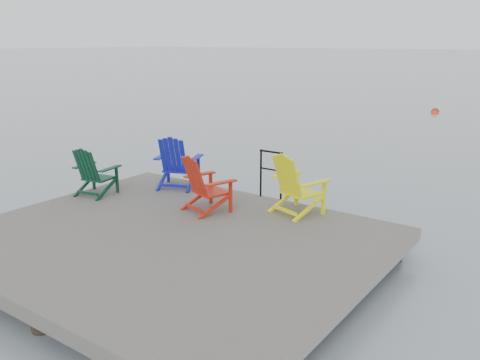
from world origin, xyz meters
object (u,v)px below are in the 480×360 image
Objects in this scene: handrail at (271,170)px; chair_yellow at (296,184)px; chair_green at (94,171)px; buoy_b at (435,112)px; buoy_a at (435,114)px; chair_red at (204,183)px; chair_blue at (177,162)px.

handrail is 0.87× the size of chair_yellow.
buoy_b is (1.03, 19.39, -0.96)m from chair_green.
buoy_b reaches higher than buoy_a.
buoy_a is (-2.41, 17.44, -1.02)m from chair_yellow.
buoy_a is at bearing 114.93° from chair_yellow.
chair_yellow reaches higher than chair_red.
buoy_b is at bearing 67.70° from chair_blue.
handrail is 0.86× the size of chair_blue.
chair_green is at bearing -93.65° from buoy_a.
chair_red is at bearing -52.53° from chair_blue.
chair_blue is at bearing 167.85° from chair_red.
chair_blue is 1.07× the size of chair_red.
buoy_b is (-0.17, 0.68, 0.00)m from buoy_a.
chair_blue is at bearing -163.01° from chair_yellow.
chair_green is at bearing -143.52° from chair_yellow.
chair_blue reaches higher than buoy_a.
chair_yellow is (0.79, -0.48, -0.02)m from handrail.
chair_blue is (0.94, 1.27, 0.06)m from chair_green.
handrail is 2.32× the size of buoy_b.
chair_red is (1.36, -0.80, -0.03)m from chair_blue.
chair_green is 18.77m from buoy_a.
handrail is at bearing -84.54° from buoy_a.
chair_blue reaches higher than buoy_b.
chair_yellow is at bearing -22.08° from chair_blue.
chair_yellow is at bearing -31.29° from handrail.
chair_red is at bearing -86.54° from buoy_a.
chair_red reaches higher than buoy_a.
buoy_a is at bearing 111.81° from chair_red.
chair_blue is 2.67m from chair_yellow.
chair_red is 18.29m from buoy_a.
chair_green is 2.36× the size of buoy_b.
chair_red reaches higher than chair_green.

